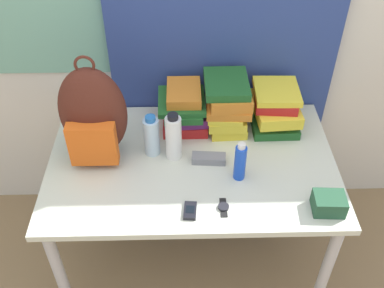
# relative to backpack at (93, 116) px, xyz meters

# --- Properties ---
(wall_back) EXTENTS (6.00, 0.06, 2.50)m
(wall_back) POSITION_rel_backpack_xyz_m (0.42, 0.43, 0.32)
(wall_back) COLOR silver
(wall_back) RESTS_ON ground_plane
(curtain_blue) EXTENTS (1.09, 0.04, 2.50)m
(curtain_blue) POSITION_rel_backpack_xyz_m (0.58, 0.37, 0.32)
(curtain_blue) COLOR navy
(curtain_blue) RESTS_ON ground_plane
(desk) EXTENTS (1.29, 0.81, 0.72)m
(desk) POSITION_rel_backpack_xyz_m (0.42, -0.06, -0.29)
(desk) COLOR beige
(desk) RESTS_ON ground_plane
(backpack) EXTENTS (0.29, 0.22, 0.50)m
(backpack) POSITION_rel_backpack_xyz_m (0.00, 0.00, 0.00)
(backpack) COLOR #512319
(backpack) RESTS_ON desk
(book_stack_left) EXTENTS (0.24, 0.26, 0.21)m
(book_stack_left) POSITION_rel_backpack_xyz_m (0.39, 0.19, -0.11)
(book_stack_left) COLOR red
(book_stack_left) RESTS_ON desk
(book_stack_center) EXTENTS (0.22, 0.29, 0.25)m
(book_stack_center) POSITION_rel_backpack_xyz_m (0.59, 0.19, -0.08)
(book_stack_center) COLOR yellow
(book_stack_center) RESTS_ON desk
(book_stack_right) EXTENTS (0.22, 0.28, 0.20)m
(book_stack_right) POSITION_rel_backpack_xyz_m (0.82, 0.19, -0.11)
(book_stack_right) COLOR #1E5623
(book_stack_right) RESTS_ON desk
(water_bottle) EXTENTS (0.07, 0.07, 0.21)m
(water_bottle) POSITION_rel_backpack_xyz_m (0.24, -0.00, -0.12)
(water_bottle) COLOR silver
(water_bottle) RESTS_ON desk
(sports_bottle) EXTENTS (0.07, 0.07, 0.24)m
(sports_bottle) POSITION_rel_backpack_xyz_m (0.34, -0.03, -0.10)
(sports_bottle) COLOR white
(sports_bottle) RESTS_ON desk
(sunscreen_bottle) EXTENTS (0.05, 0.05, 0.19)m
(sunscreen_bottle) POSITION_rel_backpack_xyz_m (0.62, -0.17, -0.12)
(sunscreen_bottle) COLOR blue
(sunscreen_bottle) RESTS_ON desk
(cell_phone) EXTENTS (0.06, 0.09, 0.02)m
(cell_phone) POSITION_rel_backpack_xyz_m (0.41, -0.36, -0.21)
(cell_phone) COLOR black
(cell_phone) RESTS_ON desk
(sunglasses_case) EXTENTS (0.15, 0.07, 0.04)m
(sunglasses_case) POSITION_rel_backpack_xyz_m (0.50, -0.07, -0.20)
(sunglasses_case) COLOR gray
(sunglasses_case) RESTS_ON desk
(camera_pouch) EXTENTS (0.13, 0.11, 0.08)m
(camera_pouch) POSITION_rel_backpack_xyz_m (0.96, -0.36, -0.18)
(camera_pouch) COLOR #234C33
(camera_pouch) RESTS_ON desk
(wristwatch) EXTENTS (0.04, 0.10, 0.01)m
(wristwatch) POSITION_rel_backpack_xyz_m (0.54, -0.34, -0.21)
(wristwatch) COLOR black
(wristwatch) RESTS_ON desk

